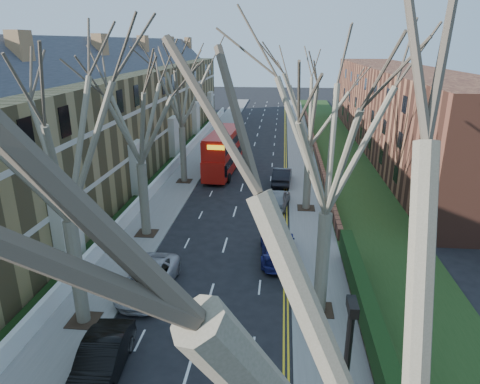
# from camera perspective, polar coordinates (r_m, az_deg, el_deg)

# --- Properties ---
(pavement_left) EXTENTS (3.00, 102.00, 0.12)m
(pavement_left) POSITION_cam_1_polar(r_m,az_deg,el_deg) (52.13, -5.09, 5.12)
(pavement_left) COLOR slate
(pavement_left) RESTS_ON ground
(pavement_right) EXTENTS (3.00, 102.00, 0.12)m
(pavement_right) POSITION_cam_1_polar(r_m,az_deg,el_deg) (51.30, 8.25, 4.76)
(pavement_right) COLOR slate
(pavement_right) RESTS_ON ground
(terrace_left) EXTENTS (9.70, 78.00, 13.60)m
(terrace_left) POSITION_cam_1_polar(r_m,az_deg,el_deg) (45.62, -16.79, 9.35)
(terrace_left) COLOR olive
(terrace_left) RESTS_ON ground
(flats_right) EXTENTS (13.97, 54.00, 10.00)m
(flats_right) POSITION_cam_1_polar(r_m,az_deg,el_deg) (55.95, 20.33, 10.14)
(flats_right) COLOR brown
(flats_right) RESTS_ON ground
(front_wall_left) EXTENTS (0.30, 78.00, 1.00)m
(front_wall_left) POSITION_cam_1_polar(r_m,az_deg,el_deg) (44.81, -9.05, 3.31)
(front_wall_left) COLOR white
(front_wall_left) RESTS_ON ground
(grass_verge_right) EXTENTS (6.00, 102.00, 0.06)m
(grass_verge_right) POSITION_cam_1_polar(r_m,az_deg,el_deg) (51.69, 13.26, 4.65)
(grass_verge_right) COLOR #1E3814
(grass_verge_right) RESTS_ON ground
(tree_left_mid) EXTENTS (10.50, 10.50, 14.71)m
(tree_left_mid) POSITION_cam_1_polar(r_m,az_deg,el_deg) (19.30, -23.31, 7.94)
(tree_left_mid) COLOR #645E47
(tree_left_mid) RESTS_ON ground
(tree_left_far) EXTENTS (10.15, 10.15, 14.22)m
(tree_left_far) POSITION_cam_1_polar(r_m,az_deg,el_deg) (28.41, -13.67, 11.54)
(tree_left_far) COLOR #645E47
(tree_left_far) RESTS_ON ground
(tree_left_dist) EXTENTS (10.50, 10.50, 14.71)m
(tree_left_dist) POSITION_cam_1_polar(r_m,az_deg,el_deg) (39.84, -8.04, 14.47)
(tree_left_dist) COLOR #645E47
(tree_left_dist) RESTS_ON ground
(tree_right_near) EXTENTS (10.85, 10.85, 15.20)m
(tree_right_near) POSITION_cam_1_polar(r_m,az_deg,el_deg) (5.92, 26.79, -13.67)
(tree_right_near) COLOR #645E47
(tree_right_near) RESTS_ON ground
(tree_right_mid) EXTENTS (10.50, 10.50, 14.71)m
(tree_right_mid) POSITION_cam_1_polar(r_m,az_deg,el_deg) (19.03, 12.21, 8.93)
(tree_right_mid) COLOR #645E47
(tree_right_mid) RESTS_ON ground
(tree_right_far) EXTENTS (10.15, 10.15, 14.22)m
(tree_right_far) POSITION_cam_1_polar(r_m,az_deg,el_deg) (32.89, 9.62, 12.82)
(tree_right_far) COLOR #645E47
(tree_right_far) RESTS_ON ground
(double_decker_bus) EXTENTS (3.09, 10.16, 4.23)m
(double_decker_bus) POSITION_cam_1_polar(r_m,az_deg,el_deg) (43.97, -2.22, 5.19)
(double_decker_bus) COLOR #A4120B
(double_decker_bus) RESTS_ON ground
(car_left_mid) EXTENTS (1.97, 4.77, 1.54)m
(car_left_mid) POSITION_cam_1_polar(r_m,az_deg,el_deg) (19.33, -17.98, -20.51)
(car_left_mid) COLOR black
(car_left_mid) RESTS_ON ground
(car_left_far) EXTENTS (2.47, 5.33, 1.48)m
(car_left_far) POSITION_cam_1_polar(r_m,az_deg,el_deg) (24.11, -12.08, -11.28)
(car_left_far) COLOR #AFAEB4
(car_left_far) RESTS_ON ground
(car_right_near) EXTENTS (2.44, 5.43, 1.55)m
(car_right_near) POSITION_cam_1_polar(r_m,az_deg,el_deg) (27.05, 5.06, -7.24)
(car_right_near) COLOR navy
(car_right_near) RESTS_ON ground
(car_right_mid) EXTENTS (2.33, 4.58, 1.50)m
(car_right_mid) POSITION_cam_1_polar(r_m,az_deg,el_deg) (35.09, 5.02, -0.87)
(car_right_mid) COLOR gray
(car_right_mid) RESTS_ON ground
(car_right_far) EXTENTS (1.95, 4.85, 1.57)m
(car_right_far) POSITION_cam_1_polar(r_m,az_deg,el_deg) (41.01, 5.63, 2.18)
(car_right_far) COLOR black
(car_right_far) RESTS_ON ground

